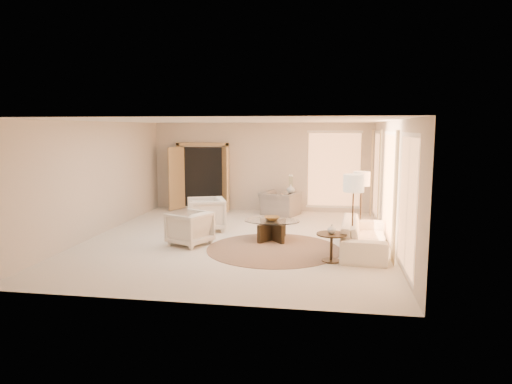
# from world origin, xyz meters

# --- Properties ---
(room) EXTENTS (7.04, 8.04, 2.83)m
(room) POSITION_xyz_m (0.00, 0.00, 1.40)
(room) COLOR silver
(room) RESTS_ON ground
(windows_right) EXTENTS (0.10, 6.40, 2.40)m
(windows_right) POSITION_xyz_m (3.45, 0.10, 1.35)
(windows_right) COLOR #F3A161
(windows_right) RESTS_ON room
(window_back_corner) EXTENTS (1.70, 0.10, 2.40)m
(window_back_corner) POSITION_xyz_m (2.30, 3.95, 1.35)
(window_back_corner) COLOR #F3A161
(window_back_corner) RESTS_ON room
(curtains_right) EXTENTS (0.06, 5.20, 2.60)m
(curtains_right) POSITION_xyz_m (3.40, 1.00, 1.30)
(curtains_right) COLOR #D5BD8A
(curtains_right) RESTS_ON room
(french_doors) EXTENTS (1.95, 0.66, 2.16)m
(french_doors) POSITION_xyz_m (-1.90, 3.82, 1.07)
(french_doors) COLOR tan
(french_doors) RESTS_ON room
(area_rug) EXTENTS (2.95, 2.95, 0.01)m
(area_rug) POSITION_xyz_m (0.97, -0.72, 0.01)
(area_rug) COLOR #4A3225
(area_rug) RESTS_ON room
(sofa) EXTENTS (1.08, 2.40, 0.68)m
(sofa) POSITION_xyz_m (2.90, -0.61, 0.34)
(sofa) COLOR silver
(sofa) RESTS_ON room
(armchair_left) EXTENTS (1.12, 1.15, 0.94)m
(armchair_left) POSITION_xyz_m (-0.98, 0.85, 0.47)
(armchair_left) COLOR silver
(armchair_left) RESTS_ON room
(armchair_right) EXTENTS (1.05, 1.07, 0.84)m
(armchair_right) POSITION_xyz_m (-0.97, -0.62, 0.42)
(armchair_right) COLOR silver
(armchair_right) RESTS_ON room
(accent_chair) EXTENTS (1.26, 1.04, 0.94)m
(accent_chair) POSITION_xyz_m (0.69, 3.28, 0.47)
(accent_chair) COLOR gray
(accent_chair) RESTS_ON room
(coffee_table) EXTENTS (1.38, 1.38, 0.48)m
(coffee_table) POSITION_xyz_m (0.83, 0.08, 0.30)
(coffee_table) COLOR black
(coffee_table) RESTS_ON room
(end_table) EXTENTS (0.60, 0.60, 0.57)m
(end_table) POSITION_xyz_m (2.21, -1.46, 0.39)
(end_table) COLOR black
(end_table) RESTS_ON room
(side_table) EXTENTS (0.57, 0.57, 0.67)m
(side_table) POSITION_xyz_m (1.00, 3.40, 0.40)
(side_table) COLOR black
(side_table) RESTS_ON room
(floor_lamp_near) EXTENTS (0.39, 0.39, 1.62)m
(floor_lamp_near) POSITION_xyz_m (2.90, 0.53, 1.38)
(floor_lamp_near) COLOR black
(floor_lamp_near) RESTS_ON room
(floor_lamp_far) EXTENTS (0.42, 0.42, 1.71)m
(floor_lamp_far) POSITION_xyz_m (2.63, -1.11, 1.46)
(floor_lamp_far) COLOR black
(floor_lamp_far) RESTS_ON room
(bowl) EXTENTS (0.45, 0.45, 0.09)m
(bowl) POSITION_xyz_m (0.83, 0.08, 0.52)
(bowl) COLOR brown
(bowl) RESTS_ON coffee_table
(end_vase) EXTENTS (0.19, 0.19, 0.18)m
(end_vase) POSITION_xyz_m (2.21, -1.46, 0.66)
(end_vase) COLOR silver
(end_vase) RESTS_ON end_table
(side_vase) EXTENTS (0.34, 0.34, 0.27)m
(side_vase) POSITION_xyz_m (1.00, 3.40, 0.80)
(side_vase) COLOR silver
(side_vase) RESTS_ON side_table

